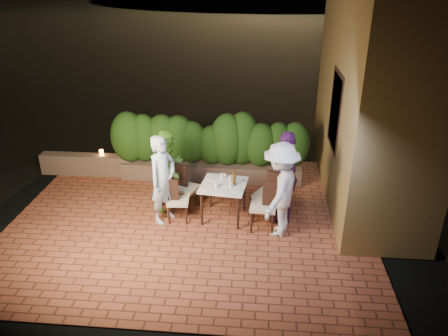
# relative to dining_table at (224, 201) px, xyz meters

# --- Properties ---
(ground) EXTENTS (400.00, 400.00, 0.00)m
(ground) POSITION_rel_dining_table_xyz_m (-0.66, -0.57, -0.40)
(ground) COLOR black
(ground) RESTS_ON ground
(terrace_floor) EXTENTS (7.00, 6.00, 0.15)m
(terrace_floor) POSITION_rel_dining_table_xyz_m (-0.66, -0.07, -0.45)
(terrace_floor) COLOR brown
(terrace_floor) RESTS_ON ground
(building_wall) EXTENTS (1.60, 5.00, 5.00)m
(building_wall) POSITION_rel_dining_table_xyz_m (2.94, 1.43, 2.12)
(building_wall) COLOR olive
(building_wall) RESTS_ON ground
(window_pane) EXTENTS (0.08, 1.00, 1.40)m
(window_pane) POSITION_rel_dining_table_xyz_m (2.16, 0.93, 1.62)
(window_pane) COLOR black
(window_pane) RESTS_ON building_wall
(window_frame) EXTENTS (0.06, 1.15, 1.55)m
(window_frame) POSITION_rel_dining_table_xyz_m (2.15, 0.93, 1.62)
(window_frame) COLOR black
(window_frame) RESTS_ON building_wall
(planter) EXTENTS (4.20, 0.55, 0.40)m
(planter) POSITION_rel_dining_table_xyz_m (-0.46, 1.73, -0.17)
(planter) COLOR brown
(planter) RESTS_ON ground
(hedge) EXTENTS (4.00, 0.70, 1.10)m
(hedge) POSITION_rel_dining_table_xyz_m (-0.46, 1.73, 0.57)
(hedge) COLOR #1E4312
(hedge) RESTS_ON planter
(parapet) EXTENTS (2.20, 0.30, 0.50)m
(parapet) POSITION_rel_dining_table_xyz_m (-3.46, 1.73, -0.12)
(parapet) COLOR brown
(parapet) RESTS_ON ground
(hill) EXTENTS (52.00, 40.00, 22.00)m
(hill) POSITION_rel_dining_table_xyz_m (1.34, 59.43, -4.38)
(hill) COLOR black
(hill) RESTS_ON ground
(dining_table) EXTENTS (0.96, 0.96, 0.75)m
(dining_table) POSITION_rel_dining_table_xyz_m (0.00, 0.00, 0.00)
(dining_table) COLOR white
(dining_table) RESTS_ON ground
(plate_nw) EXTENTS (0.22, 0.22, 0.01)m
(plate_nw) POSITION_rel_dining_table_xyz_m (-0.30, -0.21, 0.38)
(plate_nw) COLOR white
(plate_nw) RESTS_ON dining_table
(plate_sw) EXTENTS (0.24, 0.24, 0.01)m
(plate_sw) POSITION_rel_dining_table_xyz_m (-0.22, 0.24, 0.38)
(plate_sw) COLOR white
(plate_sw) RESTS_ON dining_table
(plate_ne) EXTENTS (0.24, 0.24, 0.01)m
(plate_ne) POSITION_rel_dining_table_xyz_m (0.25, -0.24, 0.38)
(plate_ne) COLOR white
(plate_ne) RESTS_ON dining_table
(plate_se) EXTENTS (0.23, 0.23, 0.01)m
(plate_se) POSITION_rel_dining_table_xyz_m (0.28, 0.17, 0.38)
(plate_se) COLOR white
(plate_se) RESTS_ON dining_table
(plate_centre) EXTENTS (0.22, 0.22, 0.01)m
(plate_centre) POSITION_rel_dining_table_xyz_m (0.01, 0.01, 0.38)
(plate_centre) COLOR white
(plate_centre) RESTS_ON dining_table
(plate_front) EXTENTS (0.21, 0.21, 0.01)m
(plate_front) POSITION_rel_dining_table_xyz_m (0.02, -0.31, 0.38)
(plate_front) COLOR white
(plate_front) RESTS_ON dining_table
(glass_nw) EXTENTS (0.07, 0.07, 0.11)m
(glass_nw) POSITION_rel_dining_table_xyz_m (-0.13, -0.14, 0.43)
(glass_nw) COLOR silver
(glass_nw) RESTS_ON dining_table
(glass_sw) EXTENTS (0.07, 0.07, 0.12)m
(glass_sw) POSITION_rel_dining_table_xyz_m (-0.06, 0.22, 0.43)
(glass_sw) COLOR silver
(glass_sw) RESTS_ON dining_table
(glass_ne) EXTENTS (0.06, 0.06, 0.11)m
(glass_ne) POSITION_rel_dining_table_xyz_m (0.14, -0.11, 0.43)
(glass_ne) COLOR silver
(glass_ne) RESTS_ON dining_table
(glass_se) EXTENTS (0.07, 0.07, 0.12)m
(glass_se) POSITION_rel_dining_table_xyz_m (0.12, 0.15, 0.44)
(glass_se) COLOR silver
(glass_se) RESTS_ON dining_table
(beer_bottle) EXTENTS (0.06, 0.06, 0.32)m
(beer_bottle) POSITION_rel_dining_table_xyz_m (0.21, 0.01, 0.54)
(beer_bottle) COLOR #50310D
(beer_bottle) RESTS_ON dining_table
(bowl) EXTENTS (0.18, 0.18, 0.04)m
(bowl) POSITION_rel_dining_table_xyz_m (-0.04, 0.31, 0.40)
(bowl) COLOR white
(bowl) RESTS_ON dining_table
(chair_left_front) EXTENTS (0.44, 0.44, 0.89)m
(chair_left_front) POSITION_rel_dining_table_xyz_m (-0.88, -0.16, 0.07)
(chair_left_front) COLOR black
(chair_left_front) RESTS_ON ground
(chair_left_back) EXTENTS (0.58, 0.58, 0.96)m
(chair_left_back) POSITION_rel_dining_table_xyz_m (-0.80, 0.34, 0.10)
(chair_left_back) COLOR black
(chair_left_back) RESTS_ON ground
(chair_right_front) EXTENTS (0.51, 0.51, 1.03)m
(chair_right_front) POSITION_rel_dining_table_xyz_m (0.78, -0.33, 0.14)
(chair_right_front) COLOR black
(chair_right_front) RESTS_ON ground
(chair_right_back) EXTENTS (0.63, 0.63, 1.01)m
(chair_right_back) POSITION_rel_dining_table_xyz_m (0.86, 0.15, 0.13)
(chair_right_back) COLOR black
(chair_right_back) RESTS_ON ground
(diner_blue) EXTENTS (0.68, 0.77, 1.77)m
(diner_blue) POSITION_rel_dining_table_xyz_m (-1.15, -0.17, 0.51)
(diner_blue) COLOR #BFDFF6
(diner_blue) RESTS_ON ground
(diner_green) EXTENTS (0.93, 1.01, 1.69)m
(diner_green) POSITION_rel_dining_table_xyz_m (-1.14, 0.40, 0.47)
(diner_green) COLOR #75C23C
(diner_green) RESTS_ON ground
(diner_white) EXTENTS (1.03, 1.33, 1.81)m
(diner_white) POSITION_rel_dining_table_xyz_m (1.07, -0.43, 0.53)
(diner_white) COLOR silver
(diner_white) RESTS_ON ground
(diner_purple) EXTENTS (0.61, 1.13, 1.83)m
(diner_purple) POSITION_rel_dining_table_xyz_m (1.19, 0.12, 0.54)
(diner_purple) COLOR #5E2369
(diner_purple) RESTS_ON ground
(parapet_lamp) EXTENTS (0.10, 0.10, 0.14)m
(parapet_lamp) POSITION_rel_dining_table_xyz_m (-3.06, 1.73, 0.20)
(parapet_lamp) COLOR orange
(parapet_lamp) RESTS_ON parapet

